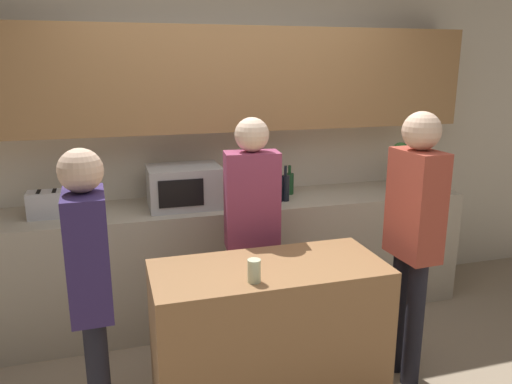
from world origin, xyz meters
TOP-DOWN VIEW (x-y plane):
  - back_wall at (0.00, 1.66)m, footprint 6.40×0.40m
  - back_counter at (0.00, 1.39)m, footprint 3.60×0.62m
  - kitchen_island at (-0.12, 0.22)m, footprint 1.27×0.57m
  - microwave at (-0.40, 1.37)m, footprint 0.52×0.39m
  - toaster at (-1.33, 1.37)m, footprint 0.26×0.16m
  - potted_plant at (1.38, 1.37)m, footprint 0.14×0.14m
  - bottle_0 at (0.30, 1.30)m, footprint 0.07×0.07m
  - bottle_1 at (0.36, 1.31)m, footprint 0.06×0.06m
  - bottle_2 at (0.46, 1.49)m, footprint 0.07×0.07m
  - cup_0 at (-0.25, 0.05)m, footprint 0.07×0.07m
  - person_left at (-0.06, 0.76)m, footprint 0.36×0.23m
  - person_center at (-1.03, 0.19)m, footprint 0.21×0.35m
  - person_right at (0.79, 0.27)m, footprint 0.22×0.35m

SIDE VIEW (x-z plane):
  - kitchen_island at x=-0.12m, z-range 0.00..0.88m
  - back_counter at x=0.00m, z-range 0.00..0.92m
  - person_center at x=-1.03m, z-range 0.14..1.71m
  - cup_0 at x=-0.25m, z-range 0.88..1.00m
  - person_left at x=-0.06m, z-range 0.15..1.77m
  - person_right at x=0.79m, z-range 0.16..1.84m
  - bottle_2 at x=0.46m, z-range 0.89..1.13m
  - toaster at x=-1.33m, z-range 0.92..1.10m
  - bottle_0 at x=0.30m, z-range 0.89..1.15m
  - bottle_1 at x=0.36m, z-range 0.89..1.16m
  - microwave at x=-0.40m, z-range 0.92..1.22m
  - potted_plant at x=1.38m, z-range 0.92..1.32m
  - back_wall at x=0.00m, z-range 0.19..2.89m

